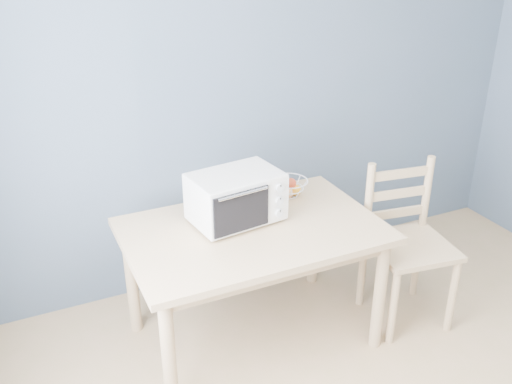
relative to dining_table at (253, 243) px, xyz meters
name	(u,v)px	position (x,y,z in m)	size (l,w,h in m)	color
dining_table	(253,243)	(0.00, 0.00, 0.00)	(1.40, 0.90, 0.75)	tan
toaster_oven	(233,198)	(-0.07, 0.11, 0.25)	(0.53, 0.41, 0.29)	silver
fruit_basket	(289,188)	(0.37, 0.27, 0.16)	(0.30, 0.30, 0.12)	white
dining_chair	(406,246)	(0.94, -0.17, -0.16)	(0.52, 0.52, 0.99)	tan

